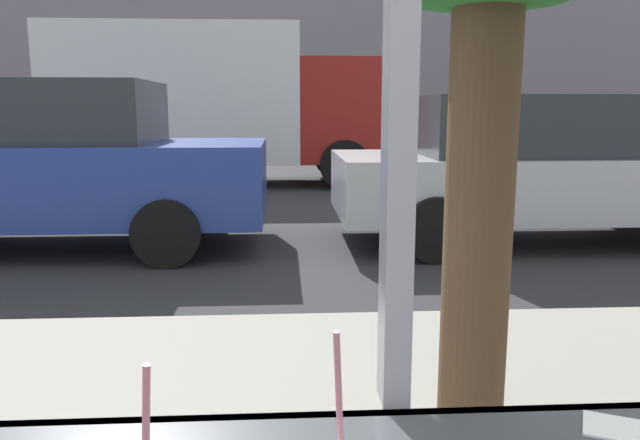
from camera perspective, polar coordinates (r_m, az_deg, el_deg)
The scene contains 7 objects.
ground_plane at distance 9.12m, azimuth -2.15°, elevation 0.99°, with size 60.00×60.00×0.00m, color #2D2D30.
sidewalk_strip at distance 2.97m, azimuth 0.92°, elevation -18.22°, with size 16.00×2.80×0.11m, color #9E998E.
building_facade_far at distance 24.43m, azimuth -3.07°, elevation 13.72°, with size 28.00×1.20×5.90m, color gray.
napkin_wrapper at distance 1.23m, azimuth 25.82°, elevation -16.83°, with size 0.12×0.09×0.00m, color white.
parked_car_blue at distance 7.13m, azimuth -24.31°, elevation 4.65°, with size 4.67×2.02×1.73m.
parked_car_silver at distance 7.24m, azimuth 19.45°, elevation 4.53°, with size 4.55×1.98×1.59m.
box_truck at distance 12.20m, azimuth -9.35°, elevation 10.73°, with size 6.28×2.44×2.94m.
Camera 1 is at (-0.20, -1.00, 1.47)m, focal length 35.01 mm.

